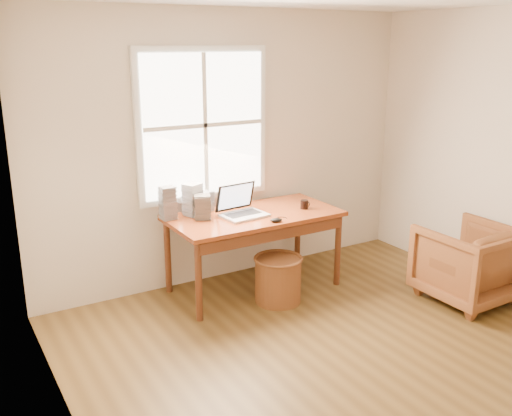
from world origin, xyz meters
The scene contains 11 objects.
room_shell centered at (-0.02, 0.16, 1.32)m, with size 4.04×4.54×2.64m.
desk centered at (0.00, 1.80, 0.73)m, with size 1.60×0.80×0.04m, color brown.
armchair centered at (1.55, 0.59, 0.36)m, with size 0.76×0.78×0.71m, color brown.
wicker_stool centered at (0.04, 1.43, 0.21)m, with size 0.42×0.42×0.42m, color brown.
laptop centered at (-0.12, 1.76, 0.88)m, with size 0.36×0.38×0.27m, color silver, non-canonical shape.
mouse centered at (0.04, 1.48, 0.77)m, with size 0.11×0.06×0.04m, color black.
coffee_mug centered at (0.50, 1.69, 0.79)m, with size 0.08×0.08×0.08m, color black.
cd_stack_a centered at (-0.51, 2.05, 0.90)m, with size 0.15×0.13×0.30m, color silver.
cd_stack_b centered at (-0.48, 1.90, 0.86)m, with size 0.14×0.12×0.22m, color #26262B.
cd_stack_c centered at (-0.75, 2.05, 0.90)m, with size 0.13×0.12×0.30m, color #9898A4.
cd_stack_d centered at (-0.36, 2.12, 0.85)m, with size 0.15×0.13×0.19m, color #B0B4BC.
Camera 1 is at (-2.58, -2.58, 2.29)m, focal length 40.00 mm.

